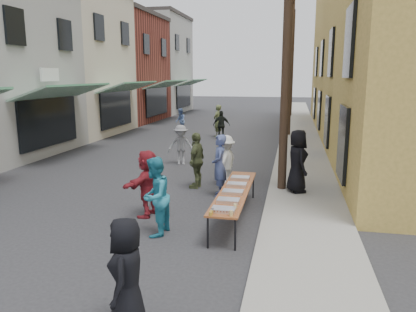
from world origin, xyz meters
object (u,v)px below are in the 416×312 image
at_px(serving_table, 235,192).
at_px(guest_front_c, 155,197).
at_px(guest_front_a, 127,274).
at_px(utility_pole_near, 287,43).
at_px(utility_pole_mid, 291,59).
at_px(catering_tray_sausage, 223,210).
at_px(server, 297,161).
at_px(utility_pole_far, 292,64).

relative_size(serving_table, guest_front_c, 2.22).
xyz_separation_m(serving_table, guest_front_a, (-0.84, -4.78, 0.11)).
bearing_deg(utility_pole_near, utility_pole_mid, 90.00).
xyz_separation_m(utility_pole_near, catering_tray_sausage, (-1.09, -4.43, -3.71)).
bearing_deg(guest_front_a, serving_table, 161.44).
bearing_deg(server, utility_pole_far, -18.42).
height_order(utility_pole_near, server, utility_pole_near).
height_order(utility_pole_far, catering_tray_sausage, utility_pole_far).
distance_m(utility_pole_far, guest_front_a, 31.83).
bearing_deg(serving_table, catering_tray_sausage, -90.00).
xyz_separation_m(guest_front_c, server, (3.14, 3.89, 0.14)).
height_order(utility_pole_mid, server, utility_pole_mid).
xyz_separation_m(guest_front_a, guest_front_c, (-0.76, 3.38, 0.08)).
bearing_deg(guest_front_c, catering_tray_sausage, 85.12).
bearing_deg(utility_pole_near, guest_front_a, -104.37).
bearing_deg(utility_pole_far, utility_pole_near, -90.00).
bearing_deg(catering_tray_sausage, utility_pole_mid, 86.19).
xyz_separation_m(utility_pole_mid, guest_front_c, (-2.70, -16.18, -3.60)).
xyz_separation_m(utility_pole_near, serving_table, (-1.09, -2.78, -3.79)).
bearing_deg(guest_front_c, utility_pole_mid, 174.46).
height_order(utility_pole_near, guest_front_c, utility_pole_near).
distance_m(serving_table, guest_front_a, 4.86).
relative_size(guest_front_a, guest_front_c, 0.92).
distance_m(utility_pole_far, server, 24.53).
height_order(utility_pole_far, serving_table, utility_pole_far).
bearing_deg(utility_pole_far, guest_front_c, -95.47).
bearing_deg(guest_front_c, serving_table, 135.05).
xyz_separation_m(utility_pole_near, server, (0.44, -0.29, -3.45)).
xyz_separation_m(utility_pole_far, server, (0.44, -24.29, -3.45)).
xyz_separation_m(guest_front_a, server, (2.38, 7.27, 0.22)).
relative_size(utility_pole_mid, guest_front_a, 5.44).
relative_size(utility_pole_near, catering_tray_sausage, 18.00).
xyz_separation_m(catering_tray_sausage, server, (1.53, 4.14, 0.26)).
bearing_deg(server, serving_table, 128.92).
relative_size(catering_tray_sausage, guest_front_c, 0.28).
xyz_separation_m(utility_pole_near, utility_pole_far, (0.00, 24.00, 0.00)).
height_order(catering_tray_sausage, server, server).
bearing_deg(catering_tray_sausage, server, 69.68).
bearing_deg(utility_pole_near, server, -33.07).
xyz_separation_m(utility_pole_mid, serving_table, (-1.09, -14.78, -3.79)).
distance_m(utility_pole_near, catering_tray_sausage, 5.88).
relative_size(utility_pole_mid, catering_tray_sausage, 18.00).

